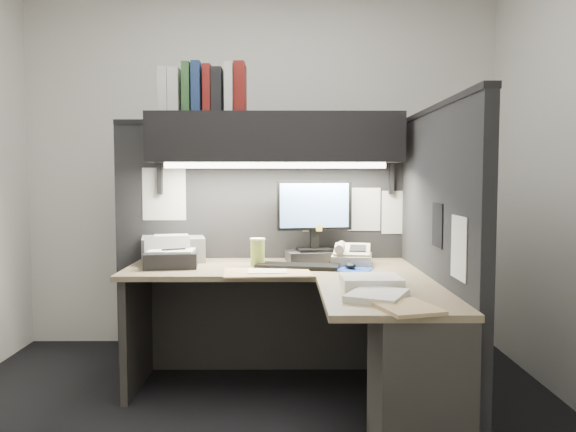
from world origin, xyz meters
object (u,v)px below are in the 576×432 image
object	(u,v)px
keyboard	(297,266)
telephone	(352,256)
coffee_cup	(258,253)
printer	(173,249)
monitor	(314,229)
desk	(334,341)
notebook_stack	(171,259)
overhead_shelf	(275,138)

from	to	relation	value
keyboard	telephone	world-z (taller)	telephone
telephone	coffee_cup	bearing A→B (deg)	-162.23
telephone	printer	world-z (taller)	printer
monitor	printer	xyz separation A→B (m)	(-0.89, 0.05, -0.13)
desk	notebook_stack	size ratio (longest dim) A/B	5.66
keyboard	overhead_shelf	bearing A→B (deg)	128.22
telephone	printer	size ratio (longest dim) A/B	0.65
keyboard	coffee_cup	distance (m)	0.25
notebook_stack	monitor	bearing A→B (deg)	13.32
coffee_cup	printer	xyz separation A→B (m)	(-0.55, 0.23, -0.00)
coffee_cup	printer	world-z (taller)	coffee_cup
printer	notebook_stack	size ratio (longest dim) A/B	1.27
overhead_shelf	monitor	distance (m)	0.62
coffee_cup	notebook_stack	distance (m)	0.51
monitor	notebook_stack	bearing A→B (deg)	-176.23
monitor	telephone	world-z (taller)	monitor
printer	notebook_stack	xyz separation A→B (m)	(0.04, -0.25, -0.03)
overhead_shelf	printer	xyz separation A→B (m)	(-0.65, 0.04, -0.69)
keyboard	telephone	xyz separation A→B (m)	(0.34, 0.15, 0.04)
monitor	overhead_shelf	bearing A→B (deg)	168.60
overhead_shelf	coffee_cup	distance (m)	0.72
telephone	overhead_shelf	bearing A→B (deg)	176.29
monitor	coffee_cup	distance (m)	0.41
overhead_shelf	coffee_cup	xyz separation A→B (m)	(-0.10, -0.19, -0.69)
overhead_shelf	monitor	world-z (taller)	overhead_shelf
desk	notebook_stack	bearing A→B (deg)	149.34
monitor	keyboard	world-z (taller)	monitor
monitor	coffee_cup	xyz separation A→B (m)	(-0.35, -0.18, -0.12)
printer	monitor	bearing A→B (deg)	-15.48
monitor	desk	bearing A→B (deg)	-95.11
keyboard	printer	size ratio (longest dim) A/B	1.26
keyboard	telephone	bearing A→B (deg)	35.41
keyboard	telephone	distance (m)	0.37
desk	keyboard	bearing A→B (deg)	109.03
desk	overhead_shelf	distance (m)	1.33
keyboard	monitor	bearing A→B (deg)	77.61
keyboard	notebook_stack	xyz separation A→B (m)	(-0.74, 0.05, 0.03)
telephone	coffee_cup	world-z (taller)	coffee_cup
desk	coffee_cup	size ratio (longest dim) A/B	10.75
monitor	notebook_stack	world-z (taller)	monitor
overhead_shelf	telephone	xyz separation A→B (m)	(0.47, -0.11, -0.72)
desk	printer	bearing A→B (deg)	140.19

